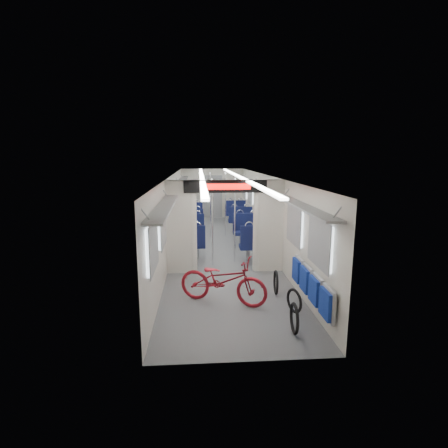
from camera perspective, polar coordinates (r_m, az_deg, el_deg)
name	(u,v)px	position (r m, az deg, el deg)	size (l,w,h in m)	color
carriage	(221,203)	(10.29, -0.53, 3.39)	(12.00, 12.02, 2.31)	#515456
bicycle	(223,280)	(6.93, -0.19, -9.14)	(0.63, 1.80, 0.95)	maroon
flip_bench	(311,285)	(6.58, 13.97, -9.62)	(0.12, 2.12, 0.53)	gray
bike_hoop_a	(294,320)	(6.02, 11.40, -15.07)	(0.52, 0.52, 0.05)	black
bike_hoop_b	(294,302)	(6.74, 11.38, -12.39)	(0.46, 0.46, 0.05)	black
bike_hoop_c	(276,283)	(7.52, 8.46, -9.57)	(0.52, 0.52, 0.05)	black
seat_bay_near_left	(190,234)	(10.66, -5.62, -1.59)	(0.92, 2.10, 1.11)	#0D123A
seat_bay_near_right	(252,234)	(10.55, 4.55, -1.62)	(0.94, 2.22, 1.14)	#0D123A
seat_bay_far_left	(192,216)	(13.91, -5.28, 1.28)	(0.89, 1.96, 1.06)	#0D123A
seat_bay_far_right	(238,214)	(14.32, 2.25, 1.64)	(0.90, 2.03, 1.09)	#0D123A
stanchion_near_left	(212,223)	(9.10, -1.89, 0.15)	(0.04, 0.04, 2.30)	silver
stanchion_near_right	(235,221)	(9.41, 1.75, 0.51)	(0.04, 0.04, 2.30)	silver
stanchion_far_left	(211,205)	(12.46, -2.21, 3.09)	(0.04, 0.04, 2.30)	silver
stanchion_far_right	(225,205)	(12.59, 0.24, 3.18)	(0.04, 0.04, 2.30)	silver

